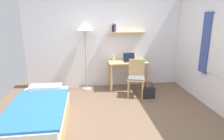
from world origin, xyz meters
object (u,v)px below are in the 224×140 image
at_px(desk, 128,66).
at_px(bed, 39,116).
at_px(standing_lamp, 85,29).
at_px(laptop, 129,59).
at_px(book_stack, 142,60).
at_px(desk_chair, 136,76).
at_px(handbag, 149,92).
at_px(water_bottle, 113,58).

bearing_deg(desk, bed, -137.18).
distance_m(desk, standing_lamp, 1.48).
height_order(laptop, book_stack, laptop).
relative_size(desk_chair, handbag, 2.14).
relative_size(water_bottle, book_stack, 0.82).
xyz_separation_m(laptop, handbag, (0.33, -0.77, -0.66)).
relative_size(bed, desk, 1.81).
relative_size(bed, standing_lamp, 1.06).
bearing_deg(desk, water_bottle, -175.25).
distance_m(standing_lamp, book_stack, 1.70).
bearing_deg(desk_chair, standing_lamp, 155.48).
height_order(bed, desk, desk).
bearing_deg(water_bottle, desk, 4.75).
xyz_separation_m(standing_lamp, water_bottle, (0.72, -0.07, -0.74)).
bearing_deg(laptop, bed, -137.71).
bearing_deg(desk_chair, handbag, -45.14).
distance_m(water_bottle, book_stack, 0.78).
relative_size(desk_chair, book_stack, 3.67).
xyz_separation_m(desk_chair, standing_lamp, (-1.21, 0.55, 1.11)).
distance_m(desk_chair, laptop, 0.60).
relative_size(book_stack, handbag, 0.58).
bearing_deg(water_bottle, standing_lamp, 174.04).
distance_m(bed, desk_chair, 2.45).
bearing_deg(book_stack, laptop, 178.19).
bearing_deg(handbag, laptop, 113.15).
xyz_separation_m(water_bottle, handbag, (0.75, -0.74, -0.71)).
xyz_separation_m(bed, standing_lamp, (0.84, 1.85, 1.36)).
bearing_deg(desk, desk_chair, -78.65).
bearing_deg(handbag, book_stack, 88.36).
bearing_deg(handbag, desk, 115.04).
xyz_separation_m(standing_lamp, handbag, (1.47, -0.81, -1.45)).
distance_m(standing_lamp, laptop, 1.39).
xyz_separation_m(bed, book_stack, (2.34, 1.80, 0.54)).
distance_m(laptop, water_bottle, 0.43).
relative_size(desk, handbag, 2.54).
bearing_deg(bed, book_stack, 37.56).
bearing_deg(standing_lamp, book_stack, -2.20).
distance_m(laptop, book_stack, 0.35).
relative_size(desk, laptop, 3.39).
relative_size(bed, book_stack, 7.89).
height_order(bed, standing_lamp, standing_lamp).
bearing_deg(bed, water_bottle, 48.73).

